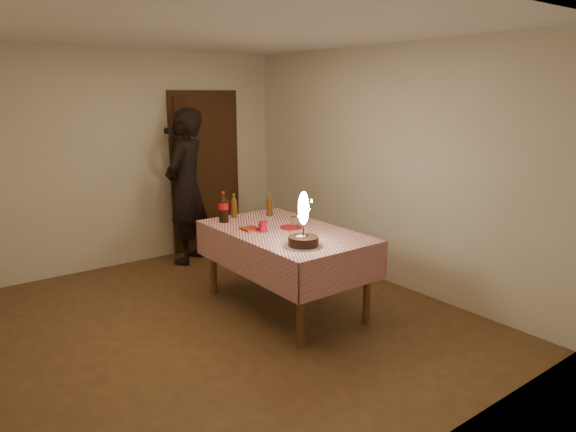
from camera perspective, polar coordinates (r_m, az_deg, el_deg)
The scene contains 12 objects.
ground at distance 4.95m, azimuth -6.66°, elevation -11.53°, with size 4.00×4.50×0.01m, color brown.
room_shell at distance 4.60m, azimuth -7.34°, elevation 7.98°, with size 4.04×4.54×2.62m.
dining_table at distance 4.98m, azimuth -0.35°, elevation -2.75°, with size 1.02×1.72×0.80m.
birthday_cake at distance 4.40m, azimuth 1.72°, elevation -1.82°, with size 0.33×0.33×0.48m.
red_plate at distance 5.03m, azimuth 0.35°, elevation -1.27°, with size 0.22×0.22×0.01m, color #B30C15.
red_cup at distance 4.88m, azimuth -2.79°, elevation -1.20°, with size 0.08×0.08×0.10m, color #AB0B1B.
clear_cup at distance 5.11m, azimuth 0.73°, elevation -0.58°, with size 0.07×0.07×0.09m, color white.
napkin_stack at distance 4.97m, azimuth -4.23°, elevation -1.43°, with size 0.15×0.15×0.02m, color #A52312.
cola_bottle at distance 5.27m, azimuth -7.18°, elevation 0.96°, with size 0.10×0.10×0.32m.
amber_bottle_left at distance 5.46m, azimuth -6.02°, elevation 1.07°, with size 0.06×0.06×0.25m.
amber_bottle_right at distance 5.51m, azimuth -2.07°, elevation 1.25°, with size 0.06×0.06×0.25m.
photographer at distance 6.47m, azimuth -11.25°, elevation 3.21°, with size 0.84×0.78×1.92m.
Camera 1 is at (-2.24, -3.89, 2.09)m, focal length 32.00 mm.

